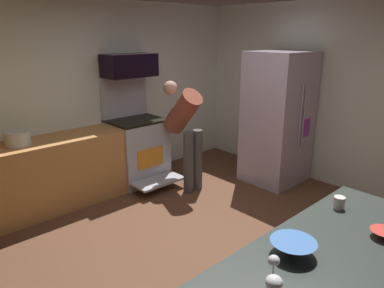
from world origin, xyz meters
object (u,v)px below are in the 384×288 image
(mixing_bowl_large, at_px, (293,248))
(mixing_bowl_small, at_px, (384,234))
(refrigerator, at_px, (278,118))
(wine_glass_far, at_px, (274,262))
(microwave, at_px, (129,65))
(oven_range, at_px, (137,148))
(mug_coffee, at_px, (339,203))
(person_cook, at_px, (185,127))
(stock_pot, at_px, (18,138))
(wine_glass_extra, at_px, (274,283))

(mixing_bowl_large, distance_m, mixing_bowl_small, 0.65)
(refrigerator, height_order, mixing_bowl_small, refrigerator)
(mixing_bowl_small, relative_size, wine_glass_far, 1.20)
(mixing_bowl_small, bearing_deg, microwave, 81.38)
(oven_range, distance_m, mug_coffee, 3.28)
(wine_glass_far, bearing_deg, refrigerator, 33.85)
(oven_range, distance_m, person_cook, 0.85)
(mixing_bowl_large, xyz_separation_m, wine_glass_far, (-0.27, -0.05, 0.06))
(mixing_bowl_small, xyz_separation_m, mug_coffee, (0.17, 0.38, 0.02))
(mixing_bowl_small, bearing_deg, person_cook, 72.47)
(wine_glass_far, xyz_separation_m, mug_coffee, (1.03, 0.14, -0.06))
(refrigerator, bearing_deg, mixing_bowl_small, -133.44)
(person_cook, relative_size, wine_glass_far, 10.46)
(oven_range, bearing_deg, wine_glass_far, -112.84)
(microwave, relative_size, wine_glass_far, 5.13)
(oven_range, xyz_separation_m, mixing_bowl_small, (-0.56, -3.60, 0.41))
(refrigerator, relative_size, mixing_bowl_small, 11.04)
(oven_range, relative_size, refrigerator, 0.81)
(mixing_bowl_large, distance_m, mug_coffee, 0.76)
(mixing_bowl_small, distance_m, stock_pot, 3.77)
(microwave, xyz_separation_m, mixing_bowl_small, (-0.56, -3.70, -0.79))
(person_cook, relative_size, wine_glass_extra, 9.45)
(person_cook, bearing_deg, refrigerator, -30.26)
(microwave, relative_size, wine_glass_extra, 4.64)
(wine_glass_far, relative_size, mug_coffee, 1.58)
(wine_glass_extra, bearing_deg, oven_range, 65.65)
(person_cook, xyz_separation_m, wine_glass_extra, (-1.94, -2.80, 0.12))
(refrigerator, xyz_separation_m, stock_pot, (-3.18, 1.38, 0.03))
(microwave, relative_size, stock_pot, 2.60)
(person_cook, bearing_deg, mixing_bowl_large, -119.75)
(mug_coffee, bearing_deg, oven_range, 83.11)
(mixing_bowl_large, bearing_deg, mug_coffee, 6.29)
(person_cook, height_order, stock_pot, person_cook)
(mixing_bowl_large, height_order, wine_glass_far, wine_glass_far)
(refrigerator, bearing_deg, wine_glass_extra, -146.11)
(refrigerator, distance_m, mixing_bowl_small, 3.09)
(oven_range, distance_m, mixing_bowl_large, 3.53)
(wine_glass_far, relative_size, wine_glass_extra, 0.90)
(mixing_bowl_large, bearing_deg, person_cook, 60.25)
(mug_coffee, xyz_separation_m, stock_pot, (-1.23, 3.24, 0.04))
(microwave, bearing_deg, oven_range, -90.00)
(wine_glass_far, height_order, mug_coffee, wine_glass_far)
(mixing_bowl_large, height_order, mixing_bowl_small, mixing_bowl_large)
(wine_glass_extra, height_order, mug_coffee, wine_glass_extra)
(mixing_bowl_small, distance_m, wine_glass_extra, 1.02)
(refrigerator, bearing_deg, person_cook, 149.74)
(oven_range, relative_size, wine_glass_extra, 9.73)
(mixing_bowl_small, relative_size, wine_glass_extra, 1.08)
(refrigerator, xyz_separation_m, person_cook, (-1.19, 0.70, -0.05))
(microwave, xyz_separation_m, person_cook, (0.37, -0.76, -0.81))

